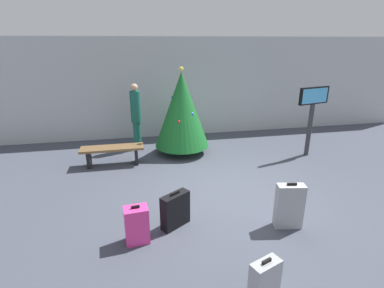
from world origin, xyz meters
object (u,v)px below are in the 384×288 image
object	(u,v)px
traveller_0	(136,115)
waiting_bench	(112,151)
suitcase_0	(265,282)
suitcase_2	(289,206)
holiday_tree	(182,110)
suitcase_1	(137,225)
suitcase_3	(175,210)
flight_info_kiosk	(312,108)

from	to	relation	value
traveller_0	waiting_bench	bearing A→B (deg)	-121.07
suitcase_0	suitcase_2	world-z (taller)	suitcase_2
holiday_tree	suitcase_1	xyz separation A→B (m)	(-1.33, -3.69, -0.93)
holiday_tree	suitcase_2	world-z (taller)	holiday_tree
suitcase_2	suitcase_3	world-z (taller)	suitcase_2
suitcase_3	suitcase_1	bearing A→B (deg)	-155.43
traveller_0	suitcase_3	size ratio (longest dim) A/B	2.93
traveller_0	suitcase_1	distance (m)	4.30
waiting_bench	suitcase_2	world-z (taller)	suitcase_2
suitcase_1	holiday_tree	bearing A→B (deg)	70.18
suitcase_2	suitcase_3	bearing A→B (deg)	168.17
holiday_tree	flight_info_kiosk	bearing A→B (deg)	-14.14
traveller_0	suitcase_2	world-z (taller)	traveller_0
traveller_0	suitcase_0	size ratio (longest dim) A/B	3.12
holiday_tree	suitcase_2	distance (m)	4.05
holiday_tree	traveller_0	distance (m)	1.35
waiting_bench	suitcase_2	xyz separation A→B (m)	(3.02, -3.27, 0.03)
suitcase_1	suitcase_2	world-z (taller)	suitcase_2
suitcase_2	suitcase_3	xyz separation A→B (m)	(-1.85, 0.39, -0.09)
flight_info_kiosk	traveller_0	world-z (taller)	traveller_0
suitcase_0	suitcase_2	distance (m)	1.69
suitcase_1	suitcase_3	distance (m)	0.71
suitcase_1	suitcase_3	size ratio (longest dim) A/B	1.00
flight_info_kiosk	suitcase_1	distance (m)	5.55
flight_info_kiosk	suitcase_2	world-z (taller)	flight_info_kiosk
waiting_bench	suitcase_1	distance (m)	3.22
waiting_bench	suitcase_3	world-z (taller)	suitcase_3
flight_info_kiosk	suitcase_3	distance (m)	4.86
suitcase_3	suitcase_2	bearing A→B (deg)	-11.83
traveller_0	suitcase_1	bearing A→B (deg)	-91.58
flight_info_kiosk	waiting_bench	bearing A→B (deg)	176.35
waiting_bench	holiday_tree	bearing A→B (deg)	15.33
waiting_bench	suitcase_3	distance (m)	3.11
waiting_bench	suitcase_0	world-z (taller)	suitcase_0
waiting_bench	traveller_0	xyz separation A→B (m)	(0.64, 1.06, 0.65)
suitcase_0	suitcase_3	distance (m)	1.90
flight_info_kiosk	suitcase_2	size ratio (longest dim) A/B	2.28
suitcase_0	suitcase_1	xyz separation A→B (m)	(-1.46, 1.42, 0.02)
waiting_bench	suitcase_1	size ratio (longest dim) A/B	2.42
suitcase_1	suitcase_2	xyz separation A→B (m)	(2.50, -0.09, 0.09)
flight_info_kiosk	suitcase_0	size ratio (longest dim) A/B	3.10
suitcase_1	suitcase_2	bearing A→B (deg)	-2.15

